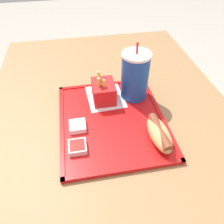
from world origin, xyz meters
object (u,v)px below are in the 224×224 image
(hot_dog_far, at_px, (159,133))
(sauce_cup_ketchup, at_px, (78,147))
(soda_cup, at_px, (135,76))
(sauce_cup_mayo, at_px, (78,126))
(fries_carton, at_px, (104,91))

(hot_dog_far, xyz_separation_m, sauce_cup_ketchup, (-0.01, -0.23, -0.02))
(soda_cup, xyz_separation_m, sauce_cup_mayo, (0.12, -0.20, -0.07))
(hot_dog_far, bearing_deg, fries_carton, -148.05)
(sauce_cup_ketchup, bearing_deg, soda_cup, 133.88)
(soda_cup, distance_m, hot_dog_far, 0.22)
(soda_cup, bearing_deg, hot_dog_far, 5.70)
(fries_carton, bearing_deg, sauce_cup_mayo, -39.36)
(soda_cup, xyz_separation_m, fries_carton, (0.00, -0.11, -0.05))
(soda_cup, bearing_deg, sauce_cup_ketchup, -46.12)
(hot_dog_far, relative_size, fries_carton, 1.20)
(soda_cup, xyz_separation_m, sauce_cup_ketchup, (0.20, -0.21, -0.07))
(soda_cup, bearing_deg, sauce_cup_mayo, -58.93)
(fries_carton, relative_size, sauce_cup_ketchup, 2.35)
(hot_dog_far, xyz_separation_m, fries_carton, (-0.20, -0.13, 0.01))
(hot_dog_far, relative_size, sauce_cup_ketchup, 2.82)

